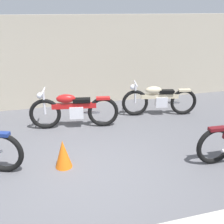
% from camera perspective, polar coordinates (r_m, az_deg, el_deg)
% --- Properties ---
extents(ground_plane, '(40.00, 40.00, 0.00)m').
position_cam_1_polar(ground_plane, '(5.12, -6.14, -12.45)').
color(ground_plane, '#56565B').
extents(building_wall, '(18.00, 0.30, 2.65)m').
position_cam_1_polar(building_wall, '(8.26, -11.20, 10.33)').
color(building_wall, '#B2A893').
rests_on(building_wall, ground_plane).
extents(traffic_cone, '(0.32, 0.32, 0.55)m').
position_cam_1_polar(traffic_cone, '(5.18, -10.30, -8.70)').
color(traffic_cone, orange).
rests_on(traffic_cone, ground_plane).
extents(motorcycle_cream, '(2.07, 0.70, 0.94)m').
position_cam_1_polar(motorcycle_cream, '(7.58, 9.88, 2.62)').
color(motorcycle_cream, black).
rests_on(motorcycle_cream, ground_plane).
extents(motorcycle_red, '(2.19, 0.66, 0.99)m').
position_cam_1_polar(motorcycle_red, '(6.72, -8.13, 0.51)').
color(motorcycle_red, black).
rests_on(motorcycle_red, ground_plane).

